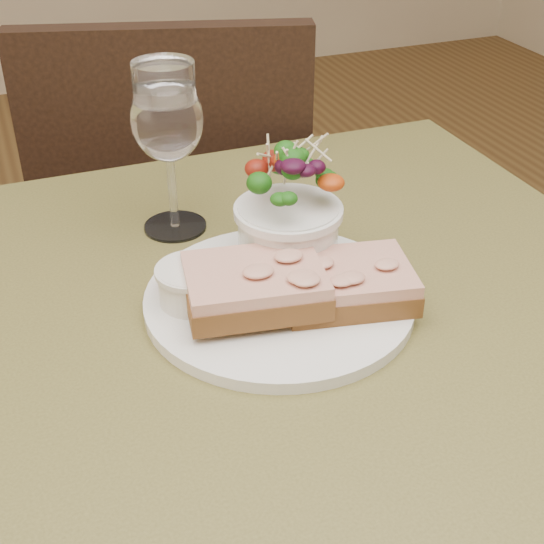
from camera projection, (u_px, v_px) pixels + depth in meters
name	position (u px, v px, depth m)	size (l,w,h in m)	color
cafe_table	(279.00, 409.00, 0.75)	(0.80, 0.80, 0.75)	#4D4821
chair_far	(187.00, 317.00, 1.48)	(0.52, 0.52, 0.90)	black
dinner_plate	(279.00, 299.00, 0.72)	(0.26, 0.26, 0.01)	white
sandwich_front	(347.00, 283.00, 0.71)	(0.14, 0.11, 0.03)	#4E3114
sandwich_back	(255.00, 285.00, 0.69)	(0.14, 0.11, 0.03)	#4E3114
ramekin	(193.00, 283.00, 0.70)	(0.06, 0.06, 0.04)	silver
salad_bowl	(288.00, 208.00, 0.74)	(0.10, 0.10, 0.13)	white
garnish	(179.00, 273.00, 0.74)	(0.05, 0.04, 0.02)	#113509
wine_glass	(167.00, 124.00, 0.79)	(0.08, 0.08, 0.18)	white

